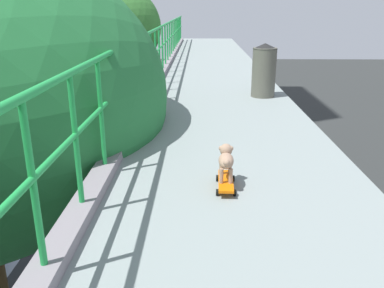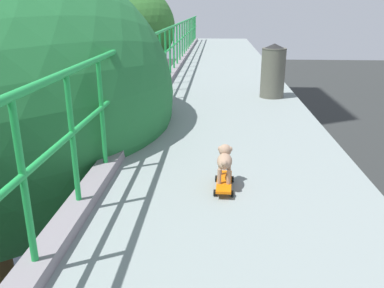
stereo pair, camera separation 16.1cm
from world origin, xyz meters
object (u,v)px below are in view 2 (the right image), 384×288
small_dog (225,159)px  litter_bin (273,70)px  toy_skateboard (224,182)px  city_bus (74,98)px  car_red_taxi_fifth (13,270)px

small_dog → litter_bin: size_ratio=0.39×
toy_skateboard → litter_bin: size_ratio=0.50×
toy_skateboard → small_dog: 0.21m
city_bus → litter_bin: litter_bin is taller
city_bus → toy_skateboard: 24.05m
litter_bin → toy_skateboard: bearing=-103.1°
car_red_taxi_fifth → litter_bin: bearing=-13.3°
city_bus → small_dog: size_ratio=29.91×
small_dog → litter_bin: (0.93, 3.94, 0.23)m
toy_skateboard → small_dog: (0.00, 0.06, 0.20)m
car_red_taxi_fifth → toy_skateboard: (5.58, -5.54, 5.31)m
toy_skateboard → small_dog: bearing=89.0°
toy_skateboard → litter_bin: (0.93, 4.00, 0.43)m
car_red_taxi_fifth → toy_skateboard: size_ratio=8.78×
city_bus → toy_skateboard: bearing=-66.6°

